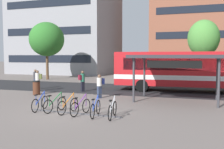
{
  "coord_description": "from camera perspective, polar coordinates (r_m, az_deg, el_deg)",
  "views": [
    {
      "loc": [
        6.07,
        -11.74,
        2.84
      ],
      "look_at": [
        1.06,
        3.86,
        1.65
      ],
      "focal_mm": 40.22,
      "sensor_mm": 36.0,
      "label": 1
    }
  ],
  "objects": [
    {
      "name": "parked_bicycle_silver_5",
      "position": [
        11.67,
        0.12,
        -8.01
      ],
      "size": [
        0.52,
        1.72,
        0.99
      ],
      "rotation": [
        0.0,
        0.0,
        1.66
      ],
      "color": "black",
      "rests_on": "ground"
    },
    {
      "name": "parked_bicycle_blue_0",
      "position": [
        13.77,
        -16.02,
        -6.29
      ],
      "size": [
        0.52,
        1.72,
        0.99
      ],
      "rotation": [
        0.0,
        0.0,
        1.65
      ],
      "color": "black",
      "rests_on": "ground"
    },
    {
      "name": "bus_lane_asphalt",
      "position": [
        22.03,
        1.65,
        -3.25
      ],
      "size": [
        80.0,
        7.2,
        0.01
      ],
      "primitive_type": "cube",
      "color": "#232326",
      "rests_on": "ground"
    },
    {
      "name": "commuter_olive_pack_1",
      "position": [
        21.19,
        -16.48,
        -1.03
      ],
      "size": [
        0.6,
        0.49,
        1.72
      ],
      "rotation": [
        0.0,
        0.0,
        3.54
      ],
      "color": "black",
      "rests_on": "ground"
    },
    {
      "name": "city_bus",
      "position": [
        21.02,
        17.58,
        1.05
      ],
      "size": [
        12.12,
        3.1,
        3.2
      ],
      "rotation": [
        0.0,
        0.0,
        0.04
      ],
      "color": "red",
      "rests_on": "ground"
    },
    {
      "name": "parked_bicycle_green_1",
      "position": [
        13.28,
        -12.8,
        -6.62
      ],
      "size": [
        0.56,
        1.7,
        0.99
      ],
      "rotation": [
        0.0,
        0.0,
        1.36
      ],
      "color": "black",
      "rests_on": "ground"
    },
    {
      "name": "commuter_maroon_pack_0",
      "position": [
        20.34,
        -6.78,
        -1.2
      ],
      "size": [
        0.56,
        0.6,
        1.67
      ],
      "rotation": [
        0.0,
        0.0,
        0.92
      ],
      "color": "black",
      "rests_on": "ground"
    },
    {
      "name": "commuter_navy_pack_3",
      "position": [
        17.07,
        -2.8,
        -2.28
      ],
      "size": [
        0.55,
        0.6,
        1.61
      ],
      "rotation": [
        0.0,
        0.0,
        4.09
      ],
      "color": "#2D3851",
      "rests_on": "ground"
    },
    {
      "name": "parked_bicycle_orange_2",
      "position": [
        12.82,
        -9.94,
        -6.97
      ],
      "size": [
        0.52,
        1.71,
        0.99
      ],
      "rotation": [
        0.0,
        0.0,
        1.42
      ],
      "color": "black",
      "rests_on": "ground"
    },
    {
      "name": "commuter_grey_pack_2",
      "position": [
        22.48,
        -16.94,
        -0.73
      ],
      "size": [
        0.37,
        0.54,
        1.73
      ],
      "rotation": [
        0.0,
        0.0,
        4.63
      ],
      "color": "#2D3851",
      "rests_on": "ground"
    },
    {
      "name": "trash_bin",
      "position": [
        19.46,
        -16.8,
        -2.88
      ],
      "size": [
        0.55,
        0.55,
        1.03
      ],
      "color": "#4C2819",
      "rests_on": "ground"
    },
    {
      "name": "street_tree_2",
      "position": [
        31.93,
        -14.61,
        7.74
      ],
      "size": [
        4.23,
        4.23,
        7.0
      ],
      "color": "brown",
      "rests_on": "ground"
    },
    {
      "name": "street_tree_1",
      "position": [
        29.96,
        20.09,
        7.73
      ],
      "size": [
        3.45,
        3.45,
        6.9
      ],
      "color": "brown",
      "rests_on": "ground"
    },
    {
      "name": "parked_bicycle_blue_4",
      "position": [
        11.99,
        -3.77,
        -7.69
      ],
      "size": [
        0.52,
        1.72,
        0.99
      ],
      "rotation": [
        0.0,
        0.0,
        1.68
      ],
      "color": "black",
      "rests_on": "ground"
    },
    {
      "name": "transit_shelter",
      "position": [
        16.32,
        14.53,
        3.68
      ],
      "size": [
        5.84,
        3.86,
        2.93
      ],
      "rotation": [
        0.0,
        0.0,
        -0.06
      ],
      "color": "#38383D",
      "rests_on": "ground"
    },
    {
      "name": "ground",
      "position": [
        13.52,
        -9.42,
        -8.04
      ],
      "size": [
        200.0,
        200.0,
        0.0
      ],
      "primitive_type": "plane",
      "color": "#6B605B"
    },
    {
      "name": "building_left_wing",
      "position": [
        45.09,
        -10.02,
        10.95
      ],
      "size": [
        16.01,
        13.31,
        16.45
      ],
      "color": "gray",
      "rests_on": "ground"
    },
    {
      "name": "bike_rack",
      "position": [
        12.67,
        -8.48,
        -8.43
      ],
      "size": [
        4.91,
        0.32,
        0.7
      ],
      "rotation": [
        0.0,
        0.0,
        -0.05
      ],
      "color": "#47474C",
      "rests_on": "ground"
    },
    {
      "name": "parked_bicycle_purple_3",
      "position": [
        12.38,
        -7.16,
        -7.33
      ],
      "size": [
        0.52,
        1.71,
        0.99
      ],
      "rotation": [
        0.0,
        0.0,
        1.41
      ],
      "color": "black",
      "rests_on": "ground"
    },
    {
      "name": "building_right_wing",
      "position": [
        47.32,
        21.29,
        11.92
      ],
      "size": [
        18.64,
        14.0,
        18.92
      ],
      "color": "brown",
      "rests_on": "ground"
    }
  ]
}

